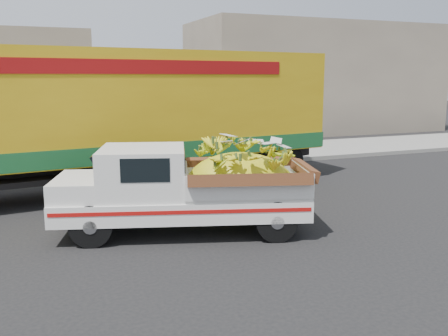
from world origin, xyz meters
name	(u,v)px	position (x,y,z in m)	size (l,w,h in m)	color
ground	(135,247)	(0.00, 0.00, 0.00)	(100.00, 100.00, 0.00)	black
curb	(87,174)	(0.00, 7.19, 0.07)	(60.00, 0.25, 0.15)	gray
sidewalk	(80,163)	(0.00, 9.29, 0.07)	(60.00, 4.00, 0.14)	gray
building_right	(315,78)	(14.00, 16.19, 3.00)	(14.00, 6.00, 6.00)	gray
pickup_truck	(201,187)	(1.47, 0.45, 0.93)	(5.26, 3.17, 1.74)	black
semi_trailer	(125,114)	(0.80, 4.74, 2.12)	(12.04, 3.99, 3.80)	black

